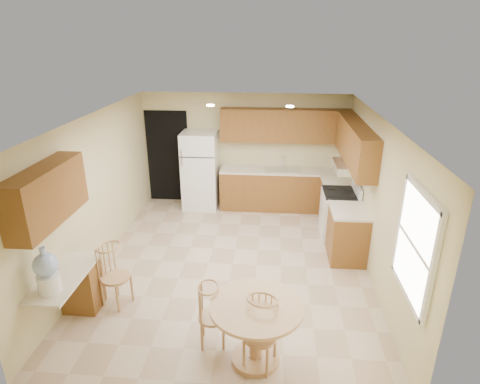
# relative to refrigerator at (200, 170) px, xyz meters

# --- Properties ---
(floor) EXTENTS (5.50, 5.50, 0.00)m
(floor) POSITION_rel_refrigerator_xyz_m (0.95, -2.40, -0.86)
(floor) COLOR tan
(floor) RESTS_ON ground
(ceiling) EXTENTS (4.50, 5.50, 0.02)m
(ceiling) POSITION_rel_refrigerator_xyz_m (0.95, -2.40, 1.64)
(ceiling) COLOR white
(ceiling) RESTS_ON wall_back
(wall_back) EXTENTS (4.50, 0.02, 2.50)m
(wall_back) POSITION_rel_refrigerator_xyz_m (0.95, 0.35, 0.39)
(wall_back) COLOR #CFC08C
(wall_back) RESTS_ON floor
(wall_front) EXTENTS (4.50, 0.02, 2.50)m
(wall_front) POSITION_rel_refrigerator_xyz_m (0.95, -5.15, 0.39)
(wall_front) COLOR #CFC08C
(wall_front) RESTS_ON floor
(wall_left) EXTENTS (0.02, 5.50, 2.50)m
(wall_left) POSITION_rel_refrigerator_xyz_m (-1.30, -2.40, 0.39)
(wall_left) COLOR #CFC08C
(wall_left) RESTS_ON floor
(wall_right) EXTENTS (0.02, 5.50, 2.50)m
(wall_right) POSITION_rel_refrigerator_xyz_m (3.20, -2.40, 0.39)
(wall_right) COLOR #CFC08C
(wall_right) RESTS_ON floor
(doorway) EXTENTS (0.90, 0.02, 2.10)m
(doorway) POSITION_rel_refrigerator_xyz_m (-0.80, 0.34, 0.19)
(doorway) COLOR black
(doorway) RESTS_ON floor
(base_cab_back) EXTENTS (2.75, 0.60, 0.87)m
(base_cab_back) POSITION_rel_refrigerator_xyz_m (1.83, 0.05, -0.42)
(base_cab_back) COLOR brown
(base_cab_back) RESTS_ON floor
(counter_back) EXTENTS (2.75, 0.63, 0.04)m
(counter_back) POSITION_rel_refrigerator_xyz_m (1.83, 0.05, 0.03)
(counter_back) COLOR beige
(counter_back) RESTS_ON base_cab_back
(base_cab_right_a) EXTENTS (0.60, 0.59, 0.87)m
(base_cab_right_a) POSITION_rel_refrigerator_xyz_m (2.90, -0.54, -0.42)
(base_cab_right_a) COLOR brown
(base_cab_right_a) RESTS_ON floor
(counter_right_a) EXTENTS (0.63, 0.59, 0.04)m
(counter_right_a) POSITION_rel_refrigerator_xyz_m (2.90, -0.54, 0.03)
(counter_right_a) COLOR beige
(counter_right_a) RESTS_ON base_cab_right_a
(base_cab_right_b) EXTENTS (0.60, 0.80, 0.87)m
(base_cab_right_b) POSITION_rel_refrigerator_xyz_m (2.90, -2.00, -0.42)
(base_cab_right_b) COLOR brown
(base_cab_right_b) RESTS_ON floor
(counter_right_b) EXTENTS (0.63, 0.80, 0.04)m
(counter_right_b) POSITION_rel_refrigerator_xyz_m (2.90, -2.00, 0.03)
(counter_right_b) COLOR beige
(counter_right_b) RESTS_ON base_cab_right_b
(upper_cab_back) EXTENTS (2.75, 0.33, 0.70)m
(upper_cab_back) POSITION_rel_refrigerator_xyz_m (1.83, 0.19, 0.99)
(upper_cab_back) COLOR brown
(upper_cab_back) RESTS_ON wall_back
(upper_cab_right) EXTENTS (0.33, 2.42, 0.70)m
(upper_cab_right) POSITION_rel_refrigerator_xyz_m (3.04, -1.19, 0.99)
(upper_cab_right) COLOR brown
(upper_cab_right) RESTS_ON wall_right
(upper_cab_left) EXTENTS (0.33, 1.40, 0.70)m
(upper_cab_left) POSITION_rel_refrigerator_xyz_m (-1.13, -4.00, 0.99)
(upper_cab_left) COLOR brown
(upper_cab_left) RESTS_ON wall_left
(sink) EXTENTS (0.78, 0.44, 0.01)m
(sink) POSITION_rel_refrigerator_xyz_m (1.80, 0.05, 0.06)
(sink) COLOR silver
(sink) RESTS_ON counter_back
(range_hood) EXTENTS (0.50, 0.76, 0.14)m
(range_hood) POSITION_rel_refrigerator_xyz_m (2.95, -1.22, 0.56)
(range_hood) COLOR silver
(range_hood) RESTS_ON upper_cab_right
(desk_pedestal) EXTENTS (0.48, 0.42, 0.72)m
(desk_pedestal) POSITION_rel_refrigerator_xyz_m (-1.05, -3.72, -0.50)
(desk_pedestal) COLOR brown
(desk_pedestal) RESTS_ON floor
(desk_top) EXTENTS (0.50, 1.20, 0.04)m
(desk_top) POSITION_rel_refrigerator_xyz_m (-1.05, -4.10, -0.11)
(desk_top) COLOR beige
(desk_top) RESTS_ON desk_pedestal
(window) EXTENTS (0.06, 1.12, 1.30)m
(window) POSITION_rel_refrigerator_xyz_m (3.18, -4.25, 0.64)
(window) COLOR white
(window) RESTS_ON wall_right
(can_light_a) EXTENTS (0.14, 0.14, 0.02)m
(can_light_a) POSITION_rel_refrigerator_xyz_m (0.45, -1.20, 1.63)
(can_light_a) COLOR white
(can_light_a) RESTS_ON ceiling
(can_light_b) EXTENTS (0.14, 0.14, 0.02)m
(can_light_b) POSITION_rel_refrigerator_xyz_m (1.85, -1.20, 1.63)
(can_light_b) COLOR white
(can_light_b) RESTS_ON ceiling
(refrigerator) EXTENTS (0.76, 0.74, 1.71)m
(refrigerator) POSITION_rel_refrigerator_xyz_m (0.00, 0.00, 0.00)
(refrigerator) COLOR white
(refrigerator) RESTS_ON floor
(stove) EXTENTS (0.65, 0.76, 1.09)m
(stove) POSITION_rel_refrigerator_xyz_m (2.88, -1.22, -0.39)
(stove) COLOR white
(stove) RESTS_ON floor
(dining_table) EXTENTS (1.08, 1.08, 0.80)m
(dining_table) POSITION_rel_refrigerator_xyz_m (1.45, -4.53, -0.33)
(dining_table) COLOR tan
(dining_table) RESTS_ON floor
(chair_table_a) EXTENTS (0.37, 0.48, 0.84)m
(chair_table_a) POSITION_rel_refrigerator_xyz_m (0.90, -4.36, -0.35)
(chair_table_a) COLOR tan
(chair_table_a) RESTS_ON floor
(chair_table_b) EXTENTS (0.40, 0.43, 0.90)m
(chair_table_b) POSITION_rel_refrigerator_xyz_m (1.50, -4.69, -0.31)
(chair_table_b) COLOR tan
(chair_table_b) RESTS_ON floor
(chair_desk) EXTENTS (0.41, 0.53, 0.92)m
(chair_desk) POSITION_rel_refrigerator_xyz_m (-0.60, -3.69, -0.29)
(chair_desk) COLOR tan
(chair_desk) RESTS_ON floor
(water_crock) EXTENTS (0.29, 0.29, 0.60)m
(water_crock) POSITION_rel_refrigerator_xyz_m (-1.05, -4.42, 0.18)
(water_crock) COLOR white
(water_crock) RESTS_ON desk_top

